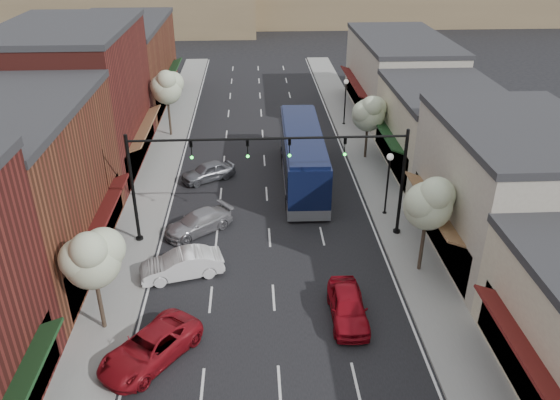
{
  "coord_description": "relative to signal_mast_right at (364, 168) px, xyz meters",
  "views": [
    {
      "loc": [
        -0.87,
        -20.99,
        17.92
      ],
      "look_at": [
        0.7,
        8.82,
        2.2
      ],
      "focal_mm": 35.0,
      "sensor_mm": 36.0,
      "label": 1
    }
  ],
  "objects": [
    {
      "name": "tree_left_far",
      "position": [
        -13.87,
        17.95,
        -0.02
      ],
      "size": [
        2.85,
        2.65,
        6.13
      ],
      "color": "#47382B",
      "rests_on": "ground"
    },
    {
      "name": "bldg_left_midfar",
      "position": [
        -19.86,
        12.0,
        0.78
      ],
      "size": [
        10.14,
        14.1,
        10.9
      ],
      "color": "maroon",
      "rests_on": "ground"
    },
    {
      "name": "bldg_left_midnear",
      "position": [
        -19.85,
        -2.0,
        0.03
      ],
      "size": [
        10.14,
        14.1,
        9.4
      ],
      "color": "brown",
      "rests_on": "ground"
    },
    {
      "name": "tree_right_far",
      "position": [
        2.73,
        11.95,
        -0.63
      ],
      "size": [
        2.85,
        2.65,
        5.43
      ],
      "color": "#47382B",
      "rests_on": "ground"
    },
    {
      "name": "lamp_post_far",
      "position": [
        2.18,
        20.0,
        -1.62
      ],
      "size": [
        0.44,
        0.44,
        4.44
      ],
      "color": "black",
      "rests_on": "ground"
    },
    {
      "name": "curb_left",
      "position": [
        -12.62,
        10.5,
        -4.55
      ],
      "size": [
        0.25,
        73.0,
        0.17
      ],
      "primitive_type": "cube",
      "color": "gray",
      "rests_on": "ground"
    },
    {
      "name": "hill_near",
      "position": [
        -30.62,
        70.0,
        -0.62
      ],
      "size": [
        50.0,
        20.0,
        8.0
      ],
      "primitive_type": "cube",
      "color": "#7A6647",
      "rests_on": "ground"
    },
    {
      "name": "parked_car_d",
      "position": [
        -9.95,
        8.58,
        -3.93
      ],
      "size": [
        4.36,
        3.47,
        1.39
      ],
      "primitive_type": "imported",
      "rotation": [
        0.0,
        0.0,
        -1.05
      ],
      "color": "slate",
      "rests_on": "ground"
    },
    {
      "name": "signal_mast_right",
      "position": [
        0.0,
        0.0,
        0.0
      ],
      "size": [
        8.22,
        0.46,
        7.0
      ],
      "color": "black",
      "rests_on": "ground"
    },
    {
      "name": "bldg_right_midnear",
      "position": [
        8.1,
        -2.0,
        -0.72
      ],
      "size": [
        9.14,
        12.1,
        7.9
      ],
      "color": "#B6AE9C",
      "rests_on": "ground"
    },
    {
      "name": "lamp_post_near",
      "position": [
        2.18,
        2.5,
        -1.62
      ],
      "size": [
        0.44,
        0.44,
        4.44
      ],
      "color": "black",
      "rests_on": "ground"
    },
    {
      "name": "parked_car_b",
      "position": [
        -10.61,
        -3.79,
        -3.87
      ],
      "size": [
        4.81,
        2.7,
        1.5
      ],
      "primitive_type": "imported",
      "rotation": [
        0.0,
        0.0,
        -1.31
      ],
      "color": "white",
      "rests_on": "ground"
    },
    {
      "name": "bldg_right_far",
      "position": [
        8.09,
        24.0,
        -0.96
      ],
      "size": [
        9.14,
        16.1,
        7.4
      ],
      "color": "#B6AE9C",
      "rests_on": "ground"
    },
    {
      "name": "ground",
      "position": [
        -5.62,
        -8.0,
        -4.62
      ],
      "size": [
        160.0,
        160.0,
        0.0
      ],
      "primitive_type": "plane",
      "color": "black",
      "rests_on": "ground"
    },
    {
      "name": "curb_right",
      "position": [
        1.38,
        10.5,
        -4.55
      ],
      "size": [
        0.25,
        73.0,
        0.17
      ],
      "primitive_type": "cube",
      "color": "gray",
      "rests_on": "ground"
    },
    {
      "name": "sidewalk_right",
      "position": [
        2.78,
        10.5,
        -4.55
      ],
      "size": [
        2.8,
        73.0,
        0.15
      ],
      "primitive_type": "cube",
      "color": "gray",
      "rests_on": "ground"
    },
    {
      "name": "bldg_right_midfar",
      "position": [
        8.08,
        10.0,
        -1.46
      ],
      "size": [
        9.14,
        12.1,
        6.4
      ],
      "color": "beige",
      "rests_on": "ground"
    },
    {
      "name": "sidewalk_left",
      "position": [
        -14.02,
        10.5,
        -4.55
      ],
      "size": [
        2.8,
        73.0,
        0.15
      ],
      "primitive_type": "cube",
      "color": "gray",
      "rests_on": "ground"
    },
    {
      "name": "tree_right_near",
      "position": [
        2.73,
        -4.05,
        -0.17
      ],
      "size": [
        2.85,
        2.65,
        5.95
      ],
      "color": "#47382B",
      "rests_on": "ground"
    },
    {
      "name": "signal_mast_left",
      "position": [
        -11.24,
        0.0,
        0.0
      ],
      "size": [
        8.22,
        0.46,
        7.0
      ],
      "color": "black",
      "rests_on": "ground"
    },
    {
      "name": "tree_left_near",
      "position": [
        -13.87,
        -8.05,
        -0.4
      ],
      "size": [
        2.85,
        2.65,
        5.69
      ],
      "color": "#47382B",
      "rests_on": "ground"
    },
    {
      "name": "bldg_left_far",
      "position": [
        -19.84,
        28.0,
        -0.46
      ],
      "size": [
        10.14,
        18.1,
        8.4
      ],
      "color": "brown",
      "rests_on": "ground"
    },
    {
      "name": "red_hatchback",
      "position": [
        -2.02,
        -7.84,
        -3.88
      ],
      "size": [
        1.82,
        4.4,
        1.49
      ],
      "primitive_type": "imported",
      "rotation": [
        0.0,
        0.0,
        -0.01
      ],
      "color": "maroon",
      "rests_on": "ground"
    },
    {
      "name": "parked_car_a",
      "position": [
        -11.33,
        -10.2,
        -3.92
      ],
      "size": [
        4.89,
        5.41,
        1.4
      ],
      "primitive_type": "imported",
      "rotation": [
        0.0,
        0.0,
        -0.65
      ],
      "color": "maroon",
      "rests_on": "ground"
    },
    {
      "name": "parked_car_c",
      "position": [
        -10.08,
        0.99,
        -3.96
      ],
      "size": [
        4.73,
        4.22,
        1.32
      ],
      "primitive_type": "imported",
      "rotation": [
        0.0,
        0.0,
        -0.92
      ],
      "color": "#9C9BA0",
      "rests_on": "ground"
    },
    {
      "name": "coach_bus",
      "position": [
        -2.88,
        8.0,
        -2.57
      ],
      "size": [
        3.07,
        12.99,
        3.95
      ],
      "rotation": [
        0.0,
        0.0,
        -0.02
      ],
      "color": "#0C1433",
      "rests_on": "ground"
    }
  ]
}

